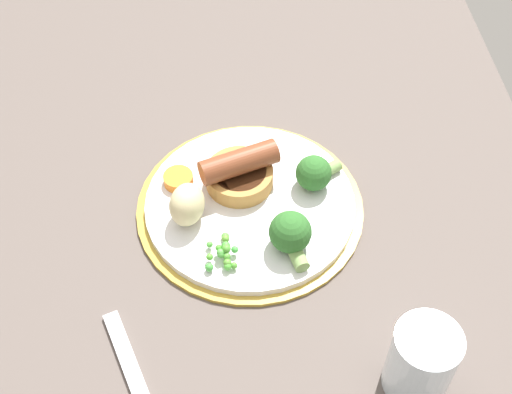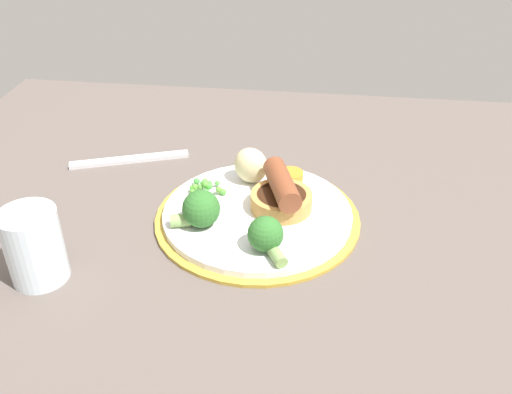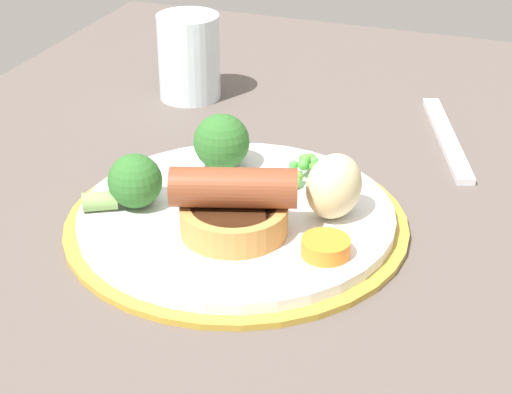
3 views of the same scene
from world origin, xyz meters
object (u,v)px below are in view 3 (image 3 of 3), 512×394
(carrot_slice_1, at_px, (326,247))
(broccoli_floret_near, at_px, (131,184))
(broccoli_floret_far, at_px, (222,142))
(dinner_plate, at_px, (237,220))
(pea_pile, at_px, (309,165))
(fork, at_px, (447,138))
(drinking_glass, at_px, (189,57))
(sausage_pudding, at_px, (234,207))
(potato_chunk_2, at_px, (334,186))

(carrot_slice_1, bearing_deg, broccoli_floret_near, -94.84)
(broccoli_floret_near, xyz_separation_m, broccoli_floret_far, (-0.09, 0.04, 0.00))
(dinner_plate, distance_m, pea_pile, 0.09)
(fork, bearing_deg, pea_pile, -53.63)
(pea_pile, distance_m, fork, 0.17)
(pea_pile, xyz_separation_m, broccoli_floret_near, (0.10, -0.11, 0.01))
(fork, bearing_deg, broccoli_floret_near, -60.72)
(pea_pile, distance_m, broccoli_floret_far, 0.08)
(drinking_glass, bearing_deg, carrot_slice_1, 39.95)
(fork, distance_m, drinking_glass, 0.28)
(sausage_pudding, height_order, potato_chunk_2, sausage_pudding)
(potato_chunk_2, relative_size, carrot_slice_1, 1.44)
(dinner_plate, relative_size, drinking_glass, 3.04)
(potato_chunk_2, relative_size, drinking_glass, 0.58)
(sausage_pudding, distance_m, pea_pile, 0.11)
(drinking_glass, bearing_deg, sausage_pudding, 30.24)
(dinner_plate, distance_m, drinking_glass, 0.27)
(potato_chunk_2, bearing_deg, sausage_pudding, -52.32)
(broccoli_floret_near, bearing_deg, carrot_slice_1, -33.97)
(carrot_slice_1, distance_m, fork, 0.26)
(broccoli_floret_far, xyz_separation_m, carrot_slice_1, (0.10, 0.12, -0.02))
(sausage_pudding, xyz_separation_m, potato_chunk_2, (-0.05, 0.06, 0.00))
(carrot_slice_1, relative_size, drinking_glass, 0.40)
(dinner_plate, bearing_deg, broccoli_floret_far, -149.71)
(broccoli_floret_near, xyz_separation_m, carrot_slice_1, (0.01, 0.16, -0.01))
(potato_chunk_2, relative_size, fork, 0.28)
(drinking_glass, bearing_deg, broccoli_floret_near, 14.19)
(dinner_plate, height_order, fork, dinner_plate)
(pea_pile, distance_m, carrot_slice_1, 0.12)
(sausage_pudding, distance_m, broccoli_floret_far, 0.11)
(carrot_slice_1, height_order, fork, carrot_slice_1)
(dinner_plate, bearing_deg, drinking_glass, -148.38)
(sausage_pudding, xyz_separation_m, carrot_slice_1, (0.01, 0.07, -0.01))
(sausage_pudding, distance_m, potato_chunk_2, 0.08)
(pea_pile, bearing_deg, drinking_glass, -131.20)
(fork, bearing_deg, drinking_glass, -113.31)
(broccoli_floret_far, height_order, carrot_slice_1, broccoli_floret_far)
(pea_pile, relative_size, potato_chunk_2, 1.00)
(sausage_pudding, bearing_deg, broccoli_floret_near, 157.27)
(sausage_pudding, xyz_separation_m, broccoli_floret_near, (-0.01, -0.09, -0.00))
(potato_chunk_2, distance_m, fork, 0.21)
(dinner_plate, bearing_deg, potato_chunk_2, 104.09)
(drinking_glass, bearing_deg, potato_chunk_2, 45.17)
(broccoli_floret_near, xyz_separation_m, potato_chunk_2, (-0.04, 0.15, 0.01))
(pea_pile, relative_size, broccoli_floret_far, 0.80)
(broccoli_floret_far, relative_size, potato_chunk_2, 1.25)
(pea_pile, bearing_deg, broccoli_floret_near, -48.93)
(dinner_plate, distance_m, broccoli_floret_near, 0.09)
(sausage_pudding, height_order, carrot_slice_1, sausage_pudding)
(pea_pile, bearing_deg, dinner_plate, -25.18)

